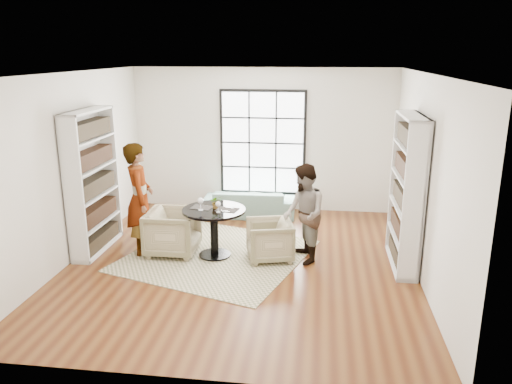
# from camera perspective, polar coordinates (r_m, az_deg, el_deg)

# --- Properties ---
(ground) EXTENTS (6.00, 6.00, 0.00)m
(ground) POSITION_cam_1_polar(r_m,az_deg,el_deg) (8.17, -1.72, -8.12)
(ground) COLOR brown
(room_shell) EXTENTS (6.00, 6.01, 6.00)m
(room_shell) POSITION_cam_1_polar(r_m,az_deg,el_deg) (8.26, -1.19, 1.41)
(room_shell) COLOR silver
(room_shell) RESTS_ON ground
(rug) EXTENTS (3.43, 3.43, 0.01)m
(rug) POSITION_cam_1_polar(r_m,az_deg,el_deg) (8.46, -4.45, -7.22)
(rug) COLOR beige
(rug) RESTS_ON ground
(pedestal_table) EXTENTS (1.04, 1.04, 0.83)m
(pedestal_table) POSITION_cam_1_polar(r_m,az_deg,el_deg) (8.24, -4.81, -3.48)
(pedestal_table) COLOR black
(pedestal_table) RESTS_ON ground
(sofa) EXTENTS (1.90, 0.80, 0.55)m
(sofa) POSITION_cam_1_polar(r_m,az_deg,el_deg) (10.37, -0.75, -1.23)
(sofa) COLOR #779F8F
(sofa) RESTS_ON ground
(armchair_left) EXTENTS (0.85, 0.83, 0.77)m
(armchair_left) POSITION_cam_1_polar(r_m,az_deg,el_deg) (8.51, -9.45, -4.53)
(armchair_left) COLOR tan
(armchair_left) RESTS_ON ground
(armchair_right) EXTENTS (0.88, 0.87, 0.66)m
(armchair_right) POSITION_cam_1_polar(r_m,az_deg,el_deg) (8.20, 1.55, -5.52)
(armchair_right) COLOR tan
(armchair_right) RESTS_ON ground
(person_left) EXTENTS (0.66, 0.80, 1.89)m
(person_left) POSITION_cam_1_polar(r_m,az_deg,el_deg) (8.51, -13.17, -0.77)
(person_left) COLOR gray
(person_left) RESTS_ON ground
(person_right) EXTENTS (0.82, 0.93, 1.61)m
(person_right) POSITION_cam_1_polar(r_m,az_deg,el_deg) (8.00, 5.49, -2.52)
(person_right) COLOR gray
(person_right) RESTS_ON ground
(placemat_left) EXTENTS (0.38, 0.32, 0.01)m
(placemat_left) POSITION_cam_1_polar(r_m,az_deg,el_deg) (8.26, -6.20, -1.76)
(placemat_left) COLOR black
(placemat_left) RESTS_ON pedestal_table
(placemat_right) EXTENTS (0.38, 0.32, 0.01)m
(placemat_right) POSITION_cam_1_polar(r_m,az_deg,el_deg) (8.11, -3.32, -2.02)
(placemat_right) COLOR black
(placemat_right) RESTS_ON pedestal_table
(cutlery_left) EXTENTS (0.18, 0.24, 0.01)m
(cutlery_left) POSITION_cam_1_polar(r_m,az_deg,el_deg) (8.26, -6.20, -1.72)
(cutlery_left) COLOR silver
(cutlery_left) RESTS_ON placemat_left
(cutlery_right) EXTENTS (0.18, 0.24, 0.01)m
(cutlery_right) POSITION_cam_1_polar(r_m,az_deg,el_deg) (8.11, -3.32, -1.98)
(cutlery_right) COLOR silver
(cutlery_right) RESTS_ON placemat_right
(wine_glass_left) EXTENTS (0.10, 0.10, 0.21)m
(wine_glass_left) POSITION_cam_1_polar(r_m,az_deg,el_deg) (8.08, -6.37, -1.06)
(wine_glass_left) COLOR silver
(wine_glass_left) RESTS_ON pedestal_table
(wine_glass_right) EXTENTS (0.08, 0.08, 0.18)m
(wine_glass_right) POSITION_cam_1_polar(r_m,az_deg,el_deg) (7.96, -4.35, -1.43)
(wine_glass_right) COLOR silver
(wine_glass_right) RESTS_ON pedestal_table
(flower_centerpiece) EXTENTS (0.23, 0.21, 0.22)m
(flower_centerpiece) POSITION_cam_1_polar(r_m,az_deg,el_deg) (8.18, -4.57, -1.14)
(flower_centerpiece) COLOR gray
(flower_centerpiece) RESTS_ON pedestal_table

